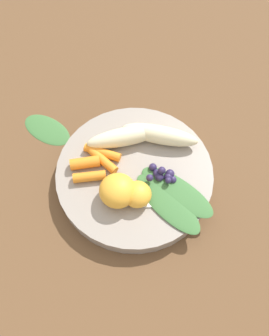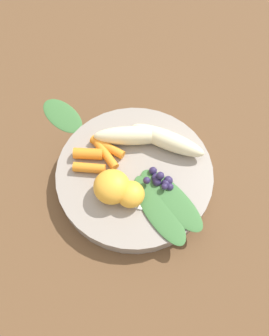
{
  "view_description": "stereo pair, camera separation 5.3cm",
  "coord_description": "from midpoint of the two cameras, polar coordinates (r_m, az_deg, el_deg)",
  "views": [
    {
      "loc": [
        -0.12,
        0.21,
        0.51
      ],
      "look_at": [
        0.0,
        0.0,
        0.04
      ],
      "focal_mm": 35.96,
      "sensor_mm": 36.0,
      "label": 1
    },
    {
      "loc": [
        -0.16,
        0.18,
        0.51
      ],
      "look_at": [
        0.0,
        0.0,
        0.04
      ],
      "focal_mm": 35.96,
      "sensor_mm": 36.0,
      "label": 2
    }
  ],
  "objects": [
    {
      "name": "banana_peeled_left",
      "position": [
        0.55,
        2.39,
        5.26
      ],
      "size": [
        0.11,
        0.11,
        0.03
      ],
      "primitive_type": "ellipsoid",
      "rotation": [
        0.0,
        0.0,
        7.04
      ],
      "color": "beige",
      "rests_on": "bowl"
    },
    {
      "name": "banana_peeled_right",
      "position": [
        0.55,
        8.3,
        4.46
      ],
      "size": [
        0.13,
        0.07,
        0.03
      ],
      "primitive_type": "ellipsoid",
      "rotation": [
        0.0,
        0.0,
        6.58
      ],
      "color": "beige",
      "rests_on": "bowl"
    },
    {
      "name": "carrot_rear",
      "position": [
        0.53,
        -4.89,
        -0.25
      ],
      "size": [
        0.05,
        0.04,
        0.02
      ],
      "primitive_type": "cylinder",
      "rotation": [
        0.0,
        1.57,
        6.93
      ],
      "color": "orange",
      "rests_on": "bowl"
    },
    {
      "name": "kale_leaf_right",
      "position": [
        0.52,
        9.25,
        -5.41
      ],
      "size": [
        0.13,
        0.06,
        0.0
      ],
      "primitive_type": "ellipsoid",
      "rotation": [
        0.0,
        0.0,
        9.3
      ],
      "color": "#3D7038",
      "rests_on": "bowl"
    },
    {
      "name": "kale_leaf_left",
      "position": [
        0.51,
        7.14,
        -7.23
      ],
      "size": [
        0.14,
        0.08,
        0.0
      ],
      "primitive_type": "ellipsoid",
      "rotation": [
        0.0,
        0.0,
        9.13
      ],
      "color": "#3D7038",
      "rests_on": "bowl"
    },
    {
      "name": "orange_segment_near",
      "position": [
        0.5,
        2.31,
        -4.75
      ],
      "size": [
        0.04,
        0.04,
        0.03
      ],
      "primitive_type": "ellipsoid",
      "color": "#F4A833",
      "rests_on": "bowl"
    },
    {
      "name": "orange_segment_far",
      "position": [
        0.5,
        -1.13,
        -3.25
      ],
      "size": [
        0.06,
        0.06,
        0.04
      ],
      "primitive_type": "ellipsoid",
      "color": "#F4A833",
      "rests_on": "bowl"
    },
    {
      "name": "kale_leaf_stray",
      "position": [
        0.63,
        -9.84,
        8.67
      ],
      "size": [
        0.1,
        0.06,
        0.01
      ],
      "primitive_type": "ellipsoid",
      "rotation": [
        0.0,
        0.0,
        6.22
      ],
      "color": "#3D7038",
      "rests_on": "ground_plane"
    },
    {
      "name": "carrot_mid_left",
      "position": [
        0.54,
        -2.07,
        1.98
      ],
      "size": [
        0.06,
        0.03,
        0.01
      ],
      "primitive_type": "cylinder",
      "rotation": [
        0.0,
        1.57,
        6.04
      ],
      "color": "orange",
      "rests_on": "bowl"
    },
    {
      "name": "blueberry_pile",
      "position": [
        0.52,
        7.16,
        -2.29
      ],
      "size": [
        0.05,
        0.04,
        0.02
      ],
      "color": "#2D234C",
      "rests_on": "bowl"
    },
    {
      "name": "carrot_front",
      "position": [
        0.55,
        -2.0,
        3.24
      ],
      "size": [
        0.06,
        0.03,
        0.01
      ],
      "primitive_type": "cylinder",
      "rotation": [
        0.0,
        1.57,
        6.47
      ],
      "color": "orange",
      "rests_on": "bowl"
    },
    {
      "name": "coconut_shred_patch",
      "position": [
        0.52,
        4.26,
        -5.04
      ],
      "size": [
        0.04,
        0.04,
        0.0
      ],
      "primitive_type": "cylinder",
      "color": "white",
      "rests_on": "bowl"
    },
    {
      "name": "bowl",
      "position": [
        0.55,
        2.74,
        -1.42
      ],
      "size": [
        0.25,
        0.25,
        0.03
      ],
      "primitive_type": "cylinder",
      "color": "gray",
      "rests_on": "ground_plane"
    },
    {
      "name": "carrot_mid_right",
      "position": [
        0.54,
        -5.13,
        2.16
      ],
      "size": [
        0.05,
        0.04,
        0.02
      ],
      "primitive_type": "cylinder",
      "rotation": [
        0.0,
        1.57,
        6.97
      ],
      "color": "orange",
      "rests_on": "bowl"
    },
    {
      "name": "ground_plane",
      "position": [
        0.56,
        2.68,
        -2.06
      ],
      "size": [
        2.4,
        2.4,
        0.0
      ],
      "primitive_type": "plane",
      "color": "brown"
    }
  ]
}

